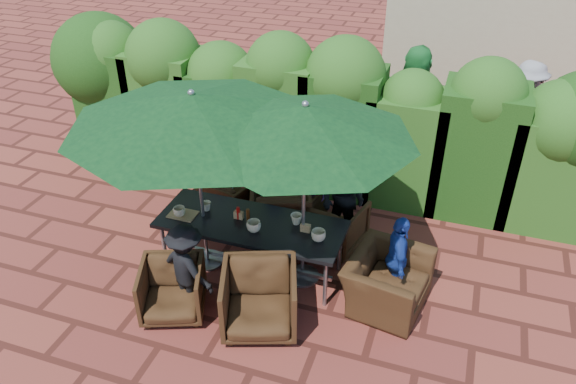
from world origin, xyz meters
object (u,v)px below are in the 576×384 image
(umbrella_left, at_px, (193,110))
(chair_far_mid, at_px, (281,205))
(dining_table, at_px, (251,227))
(chair_near_left, at_px, (172,288))
(chair_near_right, at_px, (259,297))
(umbrella_right, at_px, (305,122))
(chair_end_right, at_px, (388,274))
(chair_far_right, at_px, (335,222))
(chair_far_left, at_px, (233,194))

(umbrella_left, xyz_separation_m, chair_far_mid, (0.70, 0.98, -1.79))
(umbrella_left, bearing_deg, chair_far_mid, 54.78)
(dining_table, xyz_separation_m, chair_near_left, (-0.59, -1.03, -0.30))
(dining_table, bearing_deg, chair_near_right, -63.15)
(umbrella_right, bearing_deg, chair_end_right, -6.05)
(umbrella_left, relative_size, chair_far_right, 4.03)
(umbrella_right, relative_size, chair_end_right, 2.51)
(dining_table, bearing_deg, chair_end_right, -2.03)
(chair_end_right, bearing_deg, dining_table, 97.28)
(chair_far_mid, bearing_deg, dining_table, 65.73)
(chair_near_right, bearing_deg, chair_far_right, 57.08)
(dining_table, bearing_deg, chair_far_left, 124.74)
(dining_table, height_order, chair_far_left, chair_far_left)
(dining_table, bearing_deg, chair_far_right, 44.25)
(chair_near_left, height_order, chair_near_right, chair_near_right)
(umbrella_left, xyz_separation_m, umbrella_right, (1.30, 0.11, -0.00))
(chair_end_right, bearing_deg, chair_far_right, 53.15)
(chair_far_left, bearing_deg, chair_far_mid, -172.22)
(chair_near_right, xyz_separation_m, chair_end_right, (1.31, 0.84, 0.01))
(chair_near_right, bearing_deg, chair_far_mid, 82.81)
(chair_end_right, bearing_deg, umbrella_left, 99.17)
(chair_far_mid, bearing_deg, chair_far_left, -29.57)
(chair_near_left, xyz_separation_m, chair_end_right, (2.36, 0.96, 0.07))
(chair_far_mid, relative_size, chair_near_left, 1.16)
(chair_near_right, bearing_deg, chair_end_right, 13.27)
(umbrella_right, distance_m, chair_far_right, 2.02)
(chair_far_left, relative_size, chair_near_right, 0.88)
(umbrella_right, height_order, chair_near_left, umbrella_right)
(dining_table, height_order, chair_far_right, dining_table)
(chair_far_right, bearing_deg, chair_far_left, 6.63)
(umbrella_right, distance_m, chair_end_right, 2.09)
(chair_far_mid, bearing_deg, chair_end_right, 129.44)
(chair_far_left, relative_size, chair_end_right, 0.75)
(umbrella_left, distance_m, chair_near_left, 2.08)
(umbrella_right, distance_m, chair_near_left, 2.48)
(chair_far_left, bearing_deg, dining_table, 141.73)
(dining_table, xyz_separation_m, chair_far_right, (0.88, 0.86, -0.30))
(chair_near_left, bearing_deg, chair_near_right, -14.20)
(umbrella_right, bearing_deg, umbrella_left, -175.14)
(chair_far_left, height_order, chair_near_right, chair_near_right)
(chair_near_left, height_order, chair_end_right, chair_end_right)
(chair_far_right, xyz_separation_m, chair_end_right, (0.88, -0.92, 0.07))
(chair_far_right, relative_size, chair_near_left, 1.01)
(chair_far_mid, bearing_deg, chair_far_right, 154.78)
(dining_table, xyz_separation_m, chair_near_right, (0.46, -0.90, -0.24))
(umbrella_left, bearing_deg, dining_table, 5.15)
(umbrella_left, height_order, umbrella_right, same)
(chair_far_mid, distance_m, chair_end_right, 1.97)
(umbrella_right, bearing_deg, chair_far_mid, 124.72)
(dining_table, distance_m, chair_far_mid, 0.96)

